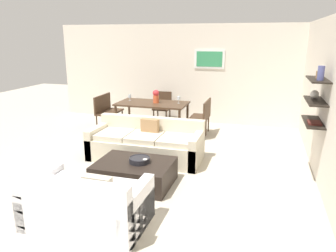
# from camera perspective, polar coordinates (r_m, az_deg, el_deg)

# --- Properties ---
(ground_plane) EXTENTS (18.00, 18.00, 0.00)m
(ground_plane) POSITION_cam_1_polar(r_m,az_deg,el_deg) (6.24, -3.89, -6.86)
(ground_plane) COLOR #BCB29E
(back_wall_unit) EXTENTS (8.40, 0.09, 2.70)m
(back_wall_unit) POSITION_cam_1_polar(r_m,az_deg,el_deg) (9.16, 5.52, 9.00)
(back_wall_unit) COLOR silver
(back_wall_unit) RESTS_ON ground
(right_wall_shelf_unit) EXTENTS (0.34, 8.20, 2.70)m
(right_wall_shelf_unit) POSITION_cam_1_polar(r_m,az_deg,el_deg) (6.17, 25.54, 4.47)
(right_wall_shelf_unit) COLOR silver
(right_wall_shelf_unit) RESTS_ON ground
(sofa_beige) EXTENTS (2.20, 0.90, 0.78)m
(sofa_beige) POSITION_cam_1_polar(r_m,az_deg,el_deg) (6.47, -3.85, -3.28)
(sofa_beige) COLOR beige
(sofa_beige) RESTS_ON ground
(loveseat_white) EXTENTS (1.52, 0.90, 0.78)m
(loveseat_white) POSITION_cam_1_polar(r_m,az_deg,el_deg) (4.39, -14.10, -13.18)
(loveseat_white) COLOR white
(loveseat_white) RESTS_ON ground
(coffee_table) EXTENTS (1.23, 0.92, 0.38)m
(coffee_table) POSITION_cam_1_polar(r_m,az_deg,el_deg) (5.44, -5.88, -8.18)
(coffee_table) COLOR black
(coffee_table) RESTS_ON ground
(decorative_bowl) EXTENTS (0.35, 0.35, 0.09)m
(decorative_bowl) POSITION_cam_1_polar(r_m,az_deg,el_deg) (5.33, -5.00, -5.91)
(decorative_bowl) COLOR black
(decorative_bowl) RESTS_ON coffee_table
(candle_jar) EXTENTS (0.08, 0.08, 0.08)m
(candle_jar) POSITION_cam_1_polar(r_m,az_deg,el_deg) (5.27, -4.03, -6.22)
(candle_jar) COLOR silver
(candle_jar) RESTS_ON coffee_table
(dining_table) EXTENTS (1.76, 0.96, 0.75)m
(dining_table) POSITION_cam_1_polar(r_m,az_deg,el_deg) (8.25, -2.77, 3.62)
(dining_table) COLOR #422D1E
(dining_table) RESTS_ON ground
(dining_chair_right_near) EXTENTS (0.44, 0.44, 0.88)m
(dining_chair_right_near) POSITION_cam_1_polar(r_m,az_deg,el_deg) (7.76, 5.72, 1.47)
(dining_chair_right_near) COLOR #422D1E
(dining_chair_right_near) RESTS_ON ground
(dining_chair_right_far) EXTENTS (0.44, 0.44, 0.88)m
(dining_chair_right_far) POSITION_cam_1_polar(r_m,az_deg,el_deg) (8.18, 6.30, 2.17)
(dining_chair_right_far) COLOR #422D1E
(dining_chair_right_far) RESTS_ON ground
(dining_chair_head) EXTENTS (0.44, 0.44, 0.88)m
(dining_chair_head) POSITION_cam_1_polar(r_m,az_deg,el_deg) (9.11, -0.92, 3.63)
(dining_chair_head) COLOR #422D1E
(dining_chair_head) RESTS_ON ground
(dining_chair_left_near) EXTENTS (0.44, 0.44, 0.88)m
(dining_chair_left_near) POSITION_cam_1_polar(r_m,az_deg,el_deg) (8.60, -11.36, 2.62)
(dining_chair_left_near) COLOR #422D1E
(dining_chair_left_near) RESTS_ON ground
(dining_chair_left_far) EXTENTS (0.44, 0.44, 0.88)m
(dining_chair_left_far) POSITION_cam_1_polar(r_m,az_deg,el_deg) (8.98, -10.09, 3.21)
(dining_chair_left_far) COLOR #422D1E
(dining_chair_left_far) RESTS_ON ground
(wine_glass_right_far) EXTENTS (0.08, 0.08, 0.18)m
(wine_glass_right_far) POSITION_cam_1_polar(r_m,az_deg,el_deg) (8.14, 1.90, 4.90)
(wine_glass_right_far) COLOR silver
(wine_glass_right_far) RESTS_ON dining_table
(wine_glass_left_far) EXTENTS (0.07, 0.07, 0.16)m
(wine_glass_left_far) POSITION_cam_1_polar(r_m,az_deg,el_deg) (8.56, -6.71, 5.19)
(wine_glass_left_far) COLOR silver
(wine_glass_left_far) RESTS_ON dining_table
(wine_glass_head) EXTENTS (0.08, 0.08, 0.19)m
(wine_glass_head) POSITION_cam_1_polar(r_m,az_deg,el_deg) (8.60, -1.86, 5.52)
(wine_glass_head) COLOR silver
(wine_glass_head) RESTS_ON dining_table
(centerpiece_vase) EXTENTS (0.16, 0.16, 0.33)m
(centerpiece_vase) POSITION_cam_1_polar(r_m,az_deg,el_deg) (8.19, -2.13, 5.28)
(centerpiece_vase) COLOR #D85933
(centerpiece_vase) RESTS_ON dining_table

